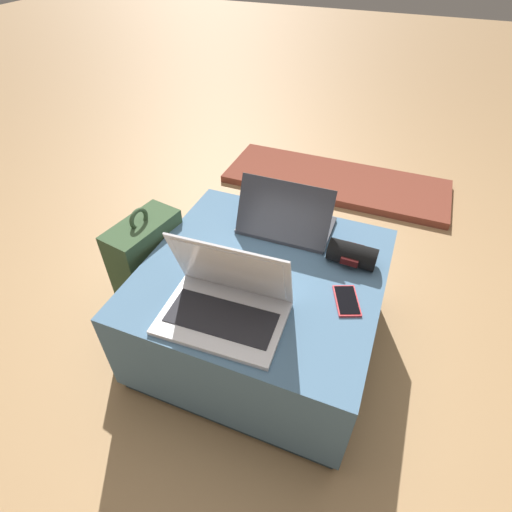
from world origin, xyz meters
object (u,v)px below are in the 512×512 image
(laptop_near, at_px, (225,301))
(wrist_brace, at_px, (352,254))
(cell_phone, at_px, (347,301))
(laptop_far, at_px, (286,221))
(backpack, at_px, (149,269))

(laptop_near, bearing_deg, wrist_brace, 47.53)
(laptop_near, distance_m, cell_phone, 0.39)
(laptop_far, distance_m, cell_phone, 0.41)
(backpack, bearing_deg, cell_phone, 96.71)
(laptop_near, xyz_separation_m, backpack, (-0.47, 0.23, -0.24))
(cell_phone, relative_size, backpack, 0.28)
(laptop_far, relative_size, backpack, 0.67)
(cell_phone, bearing_deg, wrist_brace, 75.65)
(laptop_far, bearing_deg, cell_phone, 136.32)
(laptop_near, relative_size, cell_phone, 2.60)
(cell_phone, xyz_separation_m, backpack, (-0.82, 0.05, -0.19))
(cell_phone, height_order, backpack, backpack)
(laptop_near, xyz_separation_m, laptop_far, (0.04, 0.47, -0.01))
(backpack, bearing_deg, laptop_near, 73.75)
(cell_phone, distance_m, wrist_brace, 0.19)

